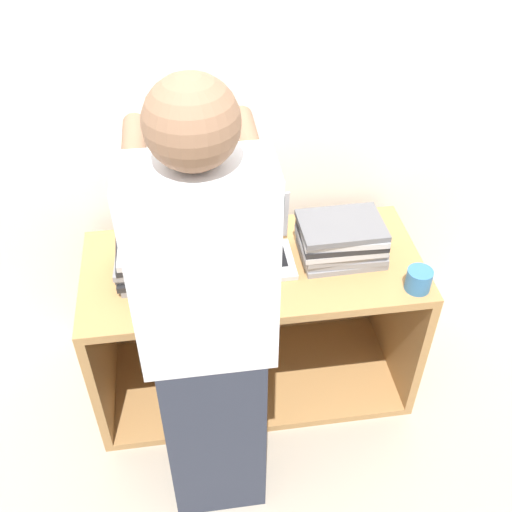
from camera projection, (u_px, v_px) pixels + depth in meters
name	position (u px, v px, depth m)	size (l,w,h in m)	color
ground_plane	(263.00, 432.00, 2.60)	(12.00, 12.00, 0.00)	#9E9384
wall_back	(238.00, 104.00, 2.34)	(8.00, 0.05, 2.40)	silver
cart	(251.00, 314.00, 2.64)	(1.34, 0.60, 0.71)	#A87A47
laptop_open	(251.00, 248.00, 2.35)	(0.32, 0.26, 0.25)	#B7B7BC
laptop_stack_left	(161.00, 259.00, 2.27)	(0.35, 0.26, 0.15)	gray
laptop_stack_right	(341.00, 239.00, 2.34)	(0.34, 0.25, 0.17)	gray
person	(208.00, 340.00, 1.84)	(0.40, 0.53, 1.74)	#2D3342
mug	(419.00, 280.00, 2.22)	(0.10, 0.10, 0.09)	teal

